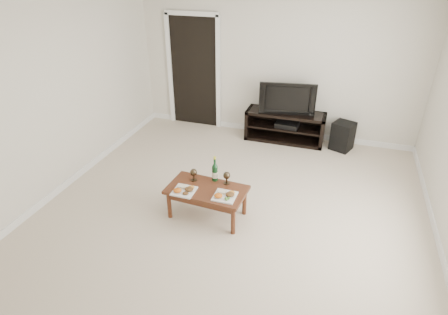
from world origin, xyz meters
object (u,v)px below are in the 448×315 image
Objects in this scene: coffee_table at (207,202)px; media_console at (285,126)px; television at (287,97)px; subwoofer at (343,136)px.

media_console is at bearing 77.47° from coffee_table.
television is 1.17m from subwoofer.
media_console is 1.40× the size of coffee_table.
television is 2.67m from coffee_table.
media_console is at bearing -159.83° from subwoofer.
coffee_table is (-1.57, -2.50, -0.04)m from subwoofer.
coffee_table is at bearing -100.28° from subwoofer.
subwoofer is at bearing 57.85° from coffee_table.
subwoofer is at bearing -10.78° from television.
television is at bearing 0.00° from media_console.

